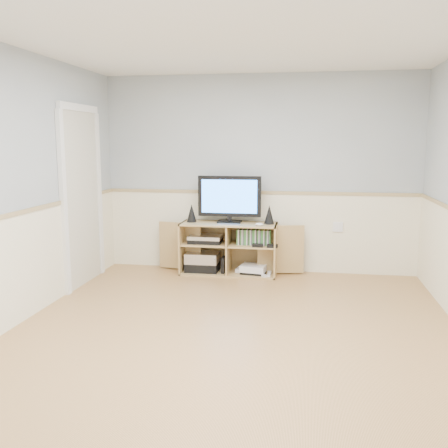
{
  "coord_description": "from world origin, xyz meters",
  "views": [
    {
      "loc": [
        0.6,
        -4.11,
        1.66
      ],
      "look_at": [
        -0.28,
        1.2,
        0.77
      ],
      "focal_mm": 40.0,
      "sensor_mm": 36.0,
      "label": 1
    }
  ],
  "objects_px": {
    "monitor": "(229,198)",
    "media_cabinet": "(229,247)",
    "game_consoles": "(253,269)",
    "keyboard": "(229,224)"
  },
  "relations": [
    {
      "from": "media_cabinet",
      "to": "keyboard",
      "type": "xyz_separation_m",
      "value": [
        0.02,
        -0.19,
        0.32
      ]
    },
    {
      "from": "monitor",
      "to": "media_cabinet",
      "type": "bearing_deg",
      "value": 90.0
    },
    {
      "from": "keyboard",
      "to": "game_consoles",
      "type": "bearing_deg",
      "value": 29.29
    },
    {
      "from": "monitor",
      "to": "keyboard",
      "type": "bearing_deg",
      "value": -83.96
    },
    {
      "from": "game_consoles",
      "to": "media_cabinet",
      "type": "bearing_deg",
      "value": 167.84
    },
    {
      "from": "media_cabinet",
      "to": "monitor",
      "type": "relative_size",
      "value": 2.37
    },
    {
      "from": "monitor",
      "to": "game_consoles",
      "type": "bearing_deg",
      "value": -11.06
    },
    {
      "from": "media_cabinet",
      "to": "game_consoles",
      "type": "relative_size",
      "value": 4.11
    },
    {
      "from": "game_consoles",
      "to": "keyboard",
      "type": "bearing_deg",
      "value": -156.34
    },
    {
      "from": "keyboard",
      "to": "game_consoles",
      "type": "distance_m",
      "value": 0.67
    }
  ]
}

